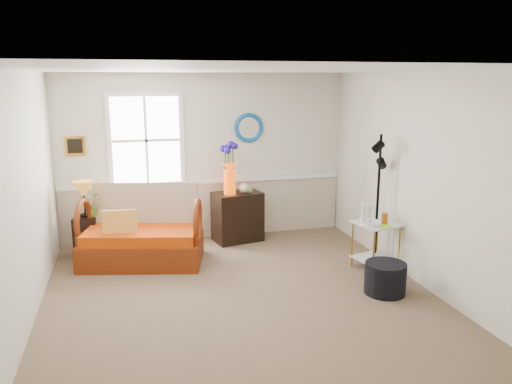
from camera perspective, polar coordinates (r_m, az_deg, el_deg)
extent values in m
cube|color=brown|center=(5.91, -1.54, -12.30)|extent=(4.50, 5.00, 0.01)
cube|color=white|center=(5.35, -1.71, 13.81)|extent=(4.50, 5.00, 0.01)
cube|color=beige|center=(7.90, -5.81, 3.96)|extent=(4.50, 0.01, 2.60)
cube|color=beige|center=(3.21, 8.86, -9.43)|extent=(4.50, 0.01, 2.60)
cube|color=beige|center=(5.44, -25.35, -1.25)|extent=(0.01, 5.00, 2.60)
cube|color=beige|center=(6.38, 18.47, 1.24)|extent=(0.01, 5.00, 2.60)
cube|color=tan|center=(8.05, -5.65, -2.05)|extent=(4.46, 0.02, 0.90)
cube|color=white|center=(7.93, -5.71, 1.21)|extent=(4.46, 0.04, 0.06)
cube|color=#BF7F1B|center=(7.78, -19.98, 4.98)|extent=(0.28, 0.03, 0.28)
torus|color=#1978B9|center=(7.96, -0.84, 7.36)|extent=(0.47, 0.07, 0.47)
imported|color=#52812F|center=(7.49, -18.02, -1.60)|extent=(0.46, 0.48, 0.29)
cylinder|color=black|center=(6.22, 14.55, -9.51)|extent=(0.64, 0.64, 0.38)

